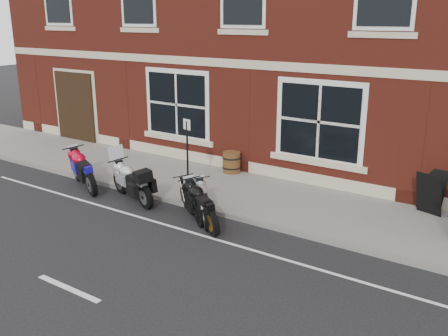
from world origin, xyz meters
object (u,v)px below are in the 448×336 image
at_px(moto_sport_red, 84,168).
at_px(moto_naked_black, 193,197).
at_px(moto_touring_silver, 132,180).
at_px(moto_sport_silver, 205,200).
at_px(a_board_sign, 431,192).
at_px(barrel_planter, 232,162).
at_px(parking_sign, 187,150).
at_px(moto_sport_black, 202,203).

distance_m(moto_sport_red, moto_naked_black, 3.89).
distance_m(moto_touring_silver, moto_sport_silver, 2.40).
relative_size(a_board_sign, barrel_planter, 1.65).
height_order(barrel_planter, parking_sign, parking_sign).
distance_m(moto_naked_black, parking_sign, 1.70).
height_order(moto_touring_silver, parking_sign, parking_sign).
distance_m(moto_touring_silver, moto_sport_black, 2.51).
bearing_deg(moto_touring_silver, moto_sport_red, 110.39).
distance_m(moto_naked_black, a_board_sign, 5.80).
relative_size(a_board_sign, parking_sign, 0.52).
height_order(moto_sport_silver, barrel_planter, moto_sport_silver).
bearing_deg(barrel_planter, moto_naked_black, -73.46).
bearing_deg(moto_sport_black, moto_sport_red, 119.49).
relative_size(moto_sport_red, parking_sign, 1.02).
bearing_deg(parking_sign, moto_naked_black, -32.94).
bearing_deg(moto_sport_black, parking_sign, 79.72).
xyz_separation_m(moto_touring_silver, a_board_sign, (6.88, 3.18, 0.09)).
relative_size(moto_sport_black, moto_naked_black, 1.13).
relative_size(moto_touring_silver, a_board_sign, 1.91).
bearing_deg(moto_touring_silver, a_board_sign, -45.47).
height_order(moto_touring_silver, moto_sport_black, moto_touring_silver).
relative_size(moto_touring_silver, moto_sport_red, 0.98).
height_order(moto_touring_silver, moto_naked_black, moto_touring_silver).
distance_m(moto_sport_black, moto_sport_silver, 0.29).
relative_size(moto_naked_black, barrel_planter, 2.42).
height_order(moto_naked_black, a_board_sign, a_board_sign).
bearing_deg(moto_sport_silver, barrel_planter, 71.73).
distance_m(moto_sport_red, parking_sign, 3.17).
distance_m(a_board_sign, barrel_planter, 5.82).
distance_m(moto_sport_red, moto_sport_black, 4.36).
bearing_deg(moto_sport_black, barrel_planter, 54.92).
distance_m(moto_sport_silver, moto_naked_black, 0.37).
height_order(moto_sport_black, barrel_planter, moto_sport_black).
height_order(moto_touring_silver, barrel_planter, moto_touring_silver).
bearing_deg(barrel_planter, moto_sport_silver, -67.56).
height_order(moto_sport_black, moto_sport_silver, moto_sport_black).
bearing_deg(a_board_sign, barrel_planter, -163.13).
distance_m(moto_sport_silver, a_board_sign, 5.49).
xyz_separation_m(moto_sport_red, parking_sign, (2.88, 1.13, 0.71)).
bearing_deg(a_board_sign, moto_sport_red, -142.51).
bearing_deg(moto_sport_red, moto_touring_silver, -63.19).
distance_m(moto_sport_red, moto_sport_silver, 4.26).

